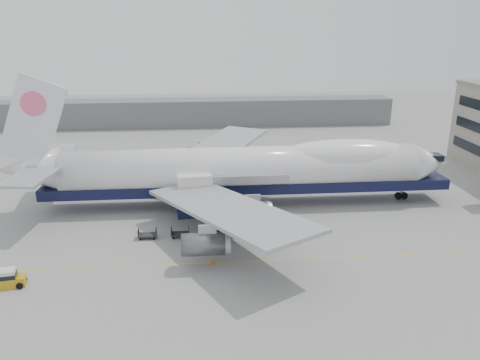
{
  "coord_description": "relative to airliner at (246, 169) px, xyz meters",
  "views": [
    {
      "loc": [
        -5.98,
        -53.87,
        26.14
      ],
      "look_at": [
        -0.78,
        6.0,
        5.89
      ],
      "focal_mm": 35.0,
      "sensor_mm": 36.0,
      "label": 1
    }
  ],
  "objects": [
    {
      "name": "traffic_cone",
      "position": [
        -5.66,
        -18.21,
        -5.33
      ],
      "size": [
        0.42,
        0.42,
        0.62
      ],
      "rotation": [
        0.0,
        0.0,
        0.38
      ],
      "color": "#FF560D",
      "rests_on": "ground"
    },
    {
      "name": "dolly_0",
      "position": [
        -13.71,
        -10.79,
        -5.09
      ],
      "size": [
        2.3,
        1.35,
        1.3
      ],
      "color": "#2D2D30",
      "rests_on": "ground"
    },
    {
      "name": "apron_line",
      "position": [
        -0.64,
        -18.0,
        -5.62
      ],
      "size": [
        60.0,
        0.15,
        0.01
      ],
      "primitive_type": "cube",
      "color": "gold",
      "rests_on": "ground"
    },
    {
      "name": "airliner",
      "position": [
        0.0,
        0.0,
        0.0
      ],
      "size": [
        67.0,
        55.3,
        19.98
      ],
      "color": "white",
      "rests_on": "ground"
    },
    {
      "name": "hangar",
      "position": [
        -10.64,
        58.0,
        -2.12
      ],
      "size": [
        110.0,
        8.0,
        7.0
      ],
      "primitive_type": "cube",
      "color": "slate",
      "rests_on": "ground"
    },
    {
      "name": "dolly_3",
      "position": [
        -1.23,
        -10.79,
        -5.09
      ],
      "size": [
        2.3,
        1.35,
        1.3
      ],
      "color": "#2D2D30",
      "rests_on": "ground"
    },
    {
      "name": "ground",
      "position": [
        -0.64,
        -12.0,
        -5.62
      ],
      "size": [
        260.0,
        260.0,
        0.0
      ],
      "primitive_type": "plane",
      "color": "gray",
      "rests_on": "ground"
    },
    {
      "name": "dolly_2",
      "position": [
        -5.39,
        -10.79,
        -5.09
      ],
      "size": [
        2.3,
        1.35,
        1.3
      ],
      "color": "#2D2D30",
      "rests_on": "ground"
    },
    {
      "name": "dolly_4",
      "position": [
        2.93,
        -10.79,
        -5.09
      ],
      "size": [
        2.3,
        1.35,
        1.3
      ],
      "color": "#2D2D30",
      "rests_on": "ground"
    },
    {
      "name": "dolly_1",
      "position": [
        -9.55,
        -10.79,
        -5.09
      ],
      "size": [
        2.3,
        1.35,
        1.3
      ],
      "color": "#2D2D30",
      "rests_on": "ground"
    },
    {
      "name": "catering_truck",
      "position": [
        -7.64,
        -3.64,
        -2.17
      ],
      "size": [
        5.46,
        4.05,
        6.15
      ],
      "rotation": [
        0.0,
        0.0,
        0.11
      ],
      "color": "#182648",
      "rests_on": "ground"
    },
    {
      "name": "baggage_tug",
      "position": [
        -26.77,
        -21.18,
        -4.75
      ],
      "size": [
        2.89,
        1.87,
        1.97
      ],
      "rotation": [
        0.0,
        0.0,
        0.17
      ],
      "color": "#C69112",
      "rests_on": "ground"
    }
  ]
}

